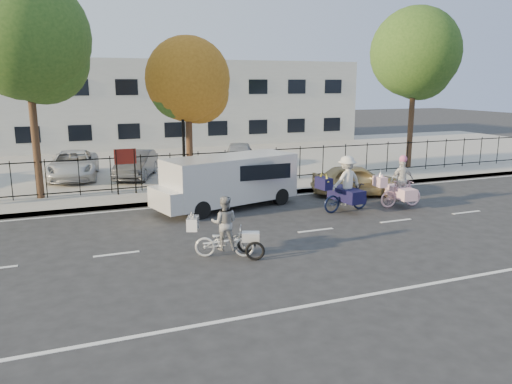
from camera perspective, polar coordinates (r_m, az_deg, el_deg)
name	(u,v)px	position (r m, az deg, el deg)	size (l,w,h in m)	color
ground	(223,241)	(14.50, -3.74, -5.66)	(120.00, 120.00, 0.00)	#333334
road_markings	(223,241)	(14.50, -3.74, -5.64)	(60.00, 9.52, 0.01)	silver
curb	(183,201)	(19.18, -8.34, -1.04)	(60.00, 0.10, 0.15)	#A8A399
sidewalk	(177,195)	(20.18, -9.02, -0.39)	(60.00, 2.20, 0.15)	#A8A399
parking_lot	(142,163)	(28.79, -12.89, 3.27)	(60.00, 15.60, 0.15)	#A8A399
iron_fence	(170,171)	(21.08, -9.75, 2.42)	(58.00, 0.06, 1.50)	black
building	(119,103)	(38.40, -15.41, 9.74)	(34.00, 10.00, 6.00)	silver
lamppost	(183,117)	(20.53, -8.37, 8.43)	(0.36, 0.36, 4.33)	black
street_sign	(126,162)	(20.32, -14.69, 3.30)	(0.85, 0.06, 1.80)	black
zebra_trike	(225,234)	(13.09, -3.60, -4.76)	(1.89, 1.28, 1.64)	silver
unicorn_bike	(401,188)	(19.00, 16.19, 0.43)	(1.92, 1.34, 1.92)	#F0B6C4
bull_bike	(346,189)	(17.92, 10.21, 0.30)	(2.17, 1.50, 1.99)	#0F1733
white_van	(228,179)	(18.16, -3.23, 1.44)	(5.66, 2.97, 1.89)	silver
gold_sedan	(357,180)	(20.60, 11.48, 1.33)	(1.47, 3.66, 1.25)	tan
lot_car_b	(73,165)	(24.52, -20.16, 2.94)	(2.09, 4.54, 1.26)	silver
lot_car_c	(136,164)	(23.85, -13.50, 3.09)	(1.32, 3.78, 1.25)	#46484D
lot_car_d	(239,155)	(26.09, -1.94, 4.27)	(1.54, 3.82, 1.30)	#989B9F
tree_west	(31,43)	(20.57, -24.36, 15.24)	(4.58, 4.58, 8.40)	#442D1D
tree_mid	(191,83)	(21.14, -7.48, 12.21)	(3.51, 3.47, 6.37)	#442D1D
tree_east	(417,57)	(27.18, 17.90, 14.49)	(4.48, 4.48, 8.21)	#442D1D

